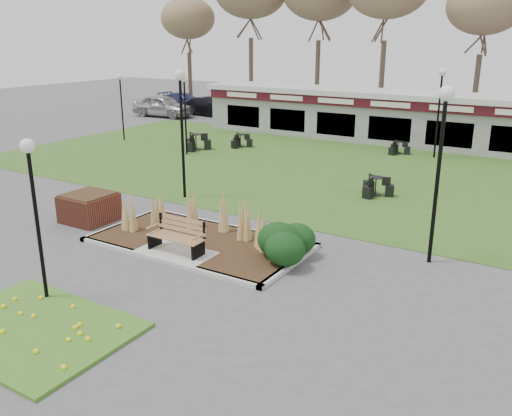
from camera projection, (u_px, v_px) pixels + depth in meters
The scene contains 20 objects.
ground at pixel (173, 258), 15.12m from camera, with size 100.00×100.00×0.00m, color #515154.
lawn at pixel (342, 170), 24.86m from camera, with size 34.00×16.00×0.02m, color #345F1E.
flower_bed at pixel (31, 327), 11.36m from camera, with size 4.20×3.00×0.16m.
planting_bed at pixel (238, 239), 15.47m from camera, with size 6.75×3.40×1.27m.
park_bench at pixel (178, 235), 15.14m from camera, with size 1.70×0.66×0.93m.
brick_planter at pixel (89, 207), 17.98m from camera, with size 1.50×1.50×0.95m.
food_pavilion at pixel (398, 117), 30.88m from camera, with size 24.60×3.40×2.90m.
lamp_post_near_left at pixel (32, 185), 11.88m from camera, with size 0.32×0.32×3.82m.
lamp_post_near_right at pixel (442, 137), 13.79m from camera, with size 0.39×0.39×4.74m.
lamp_post_mid_left at pixel (185, 98), 27.29m from camera, with size 0.33×0.33×4.03m.
lamp_post_mid_right at pixel (181, 106), 19.68m from camera, with size 0.40×0.40×4.78m.
lamp_post_far_right at pixel (440, 93), 26.50m from camera, with size 0.37×0.37×4.41m.
lamp_post_far_left at pixel (121, 92), 31.24m from camera, with size 0.32×0.32×3.82m.
bistro_set_a at pixel (196, 144), 29.28m from camera, with size 1.58×1.49×0.85m.
bistro_set_b at pixel (240, 143), 30.03m from camera, with size 1.31×1.18×0.70m.
bistro_set_c at pixel (375, 189), 20.88m from camera, with size 1.35×1.30×0.73m.
bistro_set_d at pixel (398, 150), 28.26m from camera, with size 1.16×1.19×0.65m.
car_silver at pixel (163, 106), 41.13m from camera, with size 1.94×4.82×1.64m, color #A2A3A7.
car_black at pixel (210, 106), 41.58m from camera, with size 1.52×4.37×1.44m, color black.
car_blue at pixel (184, 101), 45.68m from camera, with size 1.86×4.57×1.33m, color navy.
Camera 1 is at (9.29, -10.70, 5.92)m, focal length 38.00 mm.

